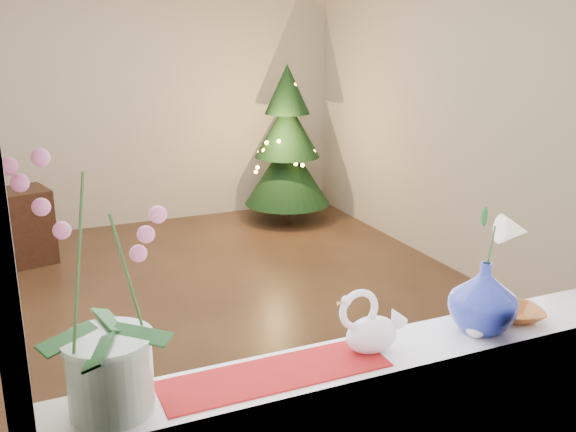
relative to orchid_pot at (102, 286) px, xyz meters
name	(u,v)px	position (x,y,z in m)	size (l,w,h in m)	color
ground	(194,320)	(0.85, 2.36, -1.28)	(5.00, 5.00, 0.00)	#321E14
wall_back	(117,91)	(0.85, 4.86, 0.07)	(4.50, 0.10, 2.70)	beige
wall_front	(415,234)	(0.85, -0.14, 0.07)	(4.50, 0.10, 2.70)	beige
wall_right	(472,107)	(3.10, 2.36, 0.07)	(0.10, 5.00, 2.70)	beige
windowsill	(384,356)	(0.85, -0.01, -0.38)	(2.20, 0.26, 0.04)	white
window_frame	(416,110)	(0.85, -0.11, 0.42)	(2.22, 0.06, 1.60)	white
runner	(276,374)	(0.47, -0.01, -0.36)	(0.70, 0.20, 0.01)	maroon
orchid_pot	(102,286)	(0.00, 0.00, 0.00)	(0.25, 0.25, 0.72)	beige
swan	(372,321)	(0.81, 0.00, -0.26)	(0.24, 0.11, 0.21)	white
blue_vase	(484,292)	(1.24, -0.02, -0.22)	(0.27, 0.27, 0.28)	navy
lily	(490,223)	(1.24, -0.02, 0.02)	(0.15, 0.09, 0.21)	white
paperweight	(476,327)	(1.18, -0.05, -0.32)	(0.07, 0.07, 0.07)	white
amber_dish	(518,315)	(1.41, -0.01, -0.34)	(0.15, 0.15, 0.04)	#8F4618
xmas_tree	(287,144)	(2.42, 4.31, -0.48)	(0.87, 0.87, 1.60)	black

